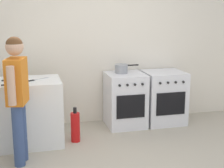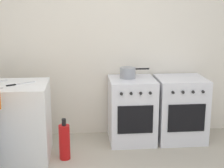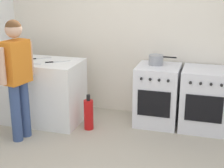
{
  "view_description": "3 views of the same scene",
  "coord_description": "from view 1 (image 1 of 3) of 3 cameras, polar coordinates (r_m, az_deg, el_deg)",
  "views": [
    {
      "loc": [
        -1.12,
        -3.47,
        1.88
      ],
      "look_at": [
        -0.02,
        0.97,
        0.84
      ],
      "focal_mm": 55.0,
      "sensor_mm": 36.0,
      "label": 1
    },
    {
      "loc": [
        -0.31,
        -2.7,
        1.83
      ],
      "look_at": [
        0.02,
        0.8,
        0.98
      ],
      "focal_mm": 55.0,
      "sensor_mm": 36.0,
      "label": 2
    },
    {
      "loc": [
        1.03,
        -3.02,
        2.02
      ],
      "look_at": [
        -0.08,
        0.75,
        0.8
      ],
      "focal_mm": 55.0,
      "sensor_mm": 36.0,
      "label": 3
    }
  ],
  "objects": [
    {
      "name": "knife_chef",
      "position": [
        4.57,
        -16.2,
        -0.03
      ],
      "size": [
        0.31,
        0.1,
        0.01
      ],
      "color": "silver",
      "rests_on": "counter_unit"
    },
    {
      "name": "pot",
      "position": [
        5.4,
        1.58,
        2.57
      ],
      "size": [
        0.38,
        0.2,
        0.14
      ],
      "color": "gray",
      "rests_on": "oven_left"
    },
    {
      "name": "counter_unit",
      "position": [
        4.89,
        -16.05,
        -4.69
      ],
      "size": [
        1.3,
        0.7,
        0.9
      ],
      "primitive_type": "cube",
      "color": "white",
      "rests_on": "ground"
    },
    {
      "name": "fire_extinguisher",
      "position": [
        4.91,
        -6.12,
        -7.08
      ],
      "size": [
        0.13,
        0.13,
        0.5
      ],
      "color": "red",
      "rests_on": "ground"
    },
    {
      "name": "oven_right",
      "position": [
        5.67,
        8.54,
        -2.18
      ],
      "size": [
        0.63,
        0.62,
        0.85
      ],
      "color": "silver",
      "rests_on": "ground"
    },
    {
      "name": "oven_left",
      "position": [
        5.46,
        2.21,
        -2.63
      ],
      "size": [
        0.59,
        0.62,
        0.85
      ],
      "color": "silver",
      "rests_on": "ground"
    },
    {
      "name": "back_wall",
      "position": [
        5.57,
        -2.27,
        6.83
      ],
      "size": [
        6.0,
        0.1,
        2.6
      ],
      "primitive_type": "cube",
      "color": "silver",
      "rests_on": "ground"
    },
    {
      "name": "knife_carving",
      "position": [
        4.89,
        -16.31,
        0.79
      ],
      "size": [
        0.29,
        0.21,
        0.01
      ],
      "color": "silver",
      "rests_on": "counter_unit"
    },
    {
      "name": "knife_bread",
      "position": [
        4.78,
        -12.34,
        0.73
      ],
      "size": [
        0.31,
        0.22,
        0.01
      ],
      "color": "silver",
      "rests_on": "counter_unit"
    },
    {
      "name": "person",
      "position": [
        4.18,
        -15.48,
        -1.1
      ],
      "size": [
        0.27,
        0.56,
        1.55
      ],
      "color": "#384C7A",
      "rests_on": "ground"
    }
  ]
}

